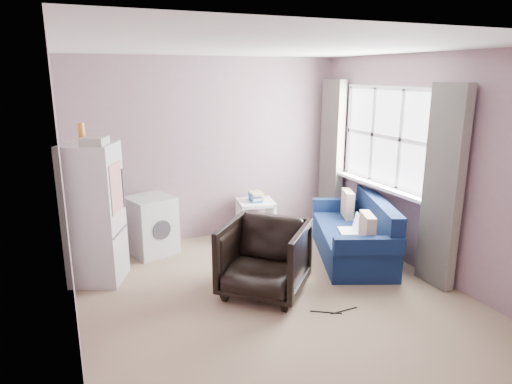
# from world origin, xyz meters

# --- Properties ---
(room) EXTENTS (3.84, 4.24, 2.54)m
(room) POSITION_xyz_m (0.02, 0.01, 1.25)
(room) COLOR #988063
(room) RESTS_ON ground
(armchair) EXTENTS (1.14, 1.14, 0.86)m
(armchair) POSITION_xyz_m (-0.04, 0.17, 0.43)
(armchair) COLOR black
(armchair) RESTS_ON ground
(fridge) EXTENTS (0.71, 0.70, 1.77)m
(fridge) POSITION_xyz_m (-1.62, 1.20, 0.79)
(fridge) COLOR #BBBBBB
(fridge) RESTS_ON ground
(washing_machine) EXTENTS (0.67, 0.67, 0.75)m
(washing_machine) POSITION_xyz_m (-0.91, 1.78, 0.39)
(washing_machine) COLOR #BBBBBB
(washing_machine) RESTS_ON ground
(side_table) EXTENTS (0.57, 0.57, 0.67)m
(side_table) POSITION_xyz_m (0.55, 1.77, 0.31)
(side_table) COLOR white
(side_table) RESTS_ON ground
(sofa) EXTENTS (1.37, 1.88, 0.77)m
(sofa) POSITION_xyz_m (1.44, 0.62, 0.28)
(sofa) COLOR navy
(sofa) RESTS_ON ground
(window_dressing) EXTENTS (0.17, 2.62, 2.18)m
(window_dressing) POSITION_xyz_m (1.78, 0.70, 1.11)
(window_dressing) COLOR white
(window_dressing) RESTS_ON ground
(floor_cables) EXTENTS (0.47, 0.18, 0.01)m
(floor_cables) POSITION_xyz_m (0.43, -0.48, 0.01)
(floor_cables) COLOR black
(floor_cables) RESTS_ON ground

